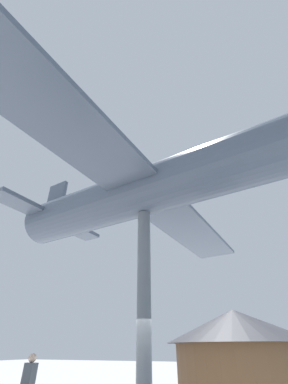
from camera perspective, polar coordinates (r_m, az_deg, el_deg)
support_pylon_central at (r=8.43m, az=0.00°, el=-23.22°), size 0.44×0.44×5.95m
suspended_airplane at (r=9.66m, az=1.54°, el=0.55°), size 18.00×13.47×2.99m
visitor_person at (r=10.22m, az=-24.35°, el=-33.90°), size 0.29×0.43×1.64m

